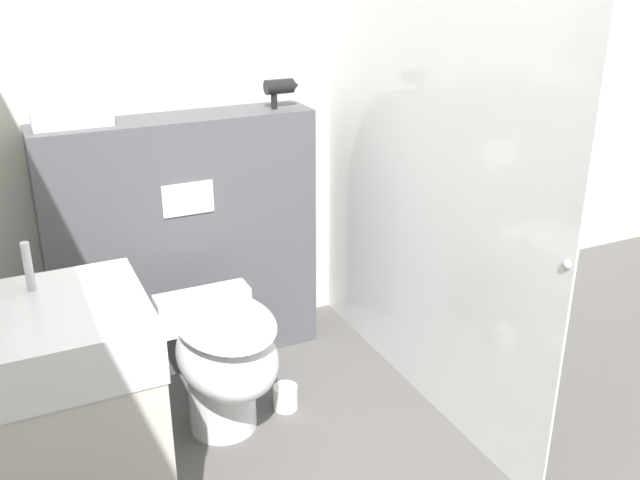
% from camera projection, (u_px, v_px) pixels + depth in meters
% --- Properties ---
extents(wall_back, '(8.00, 0.06, 2.50)m').
position_uv_depth(wall_back, '(231.00, 81.00, 3.27)').
color(wall_back, silver).
rests_on(wall_back, ground_plane).
extents(partition_panel, '(1.20, 0.26, 1.16)m').
position_uv_depth(partition_panel, '(184.00, 244.00, 3.22)').
color(partition_panel, '#4C4C51').
rests_on(partition_panel, ground_plane).
extents(shower_glass, '(0.04, 1.69, 1.92)m').
position_uv_depth(shower_glass, '(423.00, 180.00, 2.84)').
color(shower_glass, silver).
rests_on(shower_glass, ground_plane).
extents(toilet, '(0.39, 0.63, 0.54)m').
position_uv_depth(toilet, '(223.00, 359.00, 2.76)').
color(toilet, white).
rests_on(toilet, ground_plane).
extents(sink_vanity, '(0.56, 0.48, 1.09)m').
position_uv_depth(sink_vanity, '(62.00, 457.00, 2.02)').
color(sink_vanity, beige).
rests_on(sink_vanity, ground_plane).
extents(hair_drier, '(0.16, 0.07, 0.13)m').
position_uv_depth(hair_drier, '(281.00, 88.00, 3.13)').
color(hair_drier, black).
rests_on(hair_drier, partition_panel).
extents(folded_towel, '(0.31, 0.13, 0.06)m').
position_uv_depth(folded_towel, '(72.00, 119.00, 2.83)').
color(folded_towel, white).
rests_on(folded_towel, partition_panel).
extents(spare_toilet_roll, '(0.10, 0.10, 0.11)m').
position_uv_depth(spare_toilet_roll, '(285.00, 397.00, 3.02)').
color(spare_toilet_roll, white).
rests_on(spare_toilet_roll, ground_plane).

